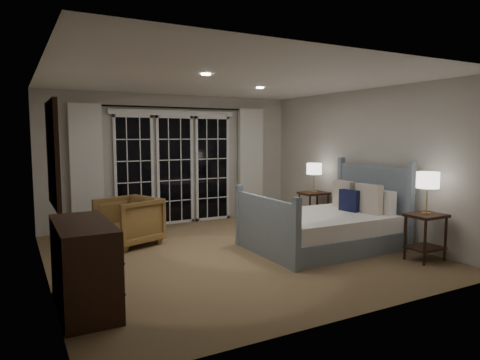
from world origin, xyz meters
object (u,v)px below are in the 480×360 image
lamp_right (314,169)px  dresser (84,265)px  nightstand_right (314,204)px  armchair (129,221)px  lamp_left (428,181)px  bed (326,227)px  nightstand_left (426,230)px

lamp_right → dresser: size_ratio=0.44×
nightstand_right → armchair: bearing=175.4°
lamp_left → lamp_right: bearing=89.2°
bed → nightstand_left: bed is taller
nightstand_left → lamp_left: size_ratio=1.12×
lamp_left → dresser: (-4.40, 0.52, -0.68)m
armchair → nightstand_left: bearing=29.9°
dresser → lamp_left: bearing=-6.8°
bed → nightstand_right: bearing=58.9°
bed → lamp_right: (0.78, 1.29, 0.77)m
nightstand_left → lamp_left: 0.68m
nightstand_right → dresser: dresser is taller
bed → lamp_left: bed is taller
nightstand_left → dresser: bearing=173.2°
dresser → bed: bearing=10.7°
lamp_left → dresser: 4.48m
bed → nightstand_left: size_ratio=3.28×
nightstand_left → nightstand_right: nightstand_right is taller
bed → dresser: bed is taller
bed → nightstand_left: 1.43m
bed → nightstand_right: bed is taller
nightstand_right → armchair: (-3.42, 0.28, -0.05)m
nightstand_left → dresser: (-4.40, 0.52, 0.01)m
nightstand_left → lamp_left: bearing=-56.3°
lamp_right → lamp_left: bearing=-90.8°
nightstand_right → lamp_left: (-0.03, -2.50, 0.68)m
lamp_left → lamp_right: (0.03, 2.50, -0.02)m
nightstand_right → dresser: bearing=-155.9°
lamp_left → bed: bearing=121.7°
lamp_left → armchair: lamp_left is taller
lamp_left → dresser: lamp_left is taller
nightstand_right → bed: bearing=-121.1°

